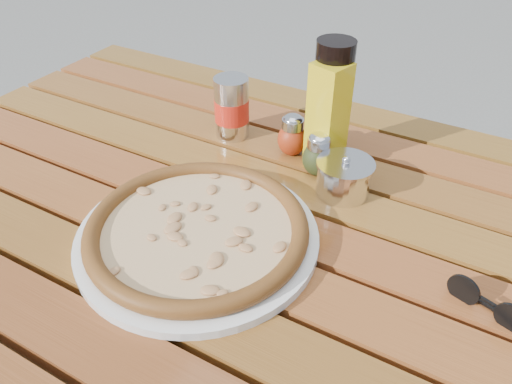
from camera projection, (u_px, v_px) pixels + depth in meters
The scene contains 10 objects.
table at pixel (250, 248), 0.84m from camera, with size 1.40×0.90×0.75m.
plate at pixel (198, 237), 0.74m from camera, with size 0.36×0.36×0.01m, color silver.
pizza at pixel (197, 229), 0.73m from camera, with size 0.42×0.42×0.03m.
pepper_shaker at pixel (292, 135), 0.92m from camera, with size 0.06×0.06×0.08m.
oregano_shaker at pixel (318, 155), 0.86m from camera, with size 0.07×0.07×0.08m.
dark_bottle at pixel (331, 102), 0.87m from camera, with size 0.07×0.07×0.22m, color black.
soda_can at pixel (232, 108), 0.96m from camera, with size 0.08×0.08×0.12m.
olive_oil_cruet at pixel (328, 115), 0.86m from camera, with size 0.07×0.07×0.21m.
parmesan_tin at pixel (344, 177), 0.82m from camera, with size 0.12×0.12×0.07m.
sunglasses at pixel (487, 304), 0.63m from camera, with size 0.11×0.05×0.04m.
Camera 1 is at (0.31, -0.53, 1.26)m, focal length 35.00 mm.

